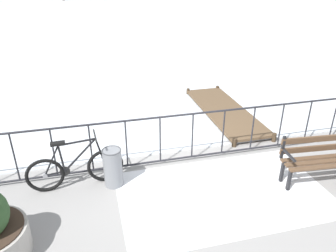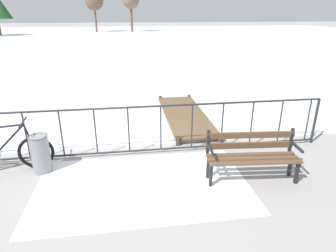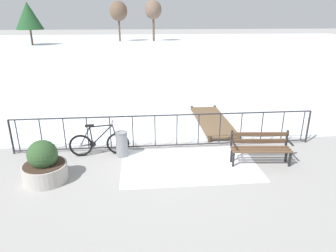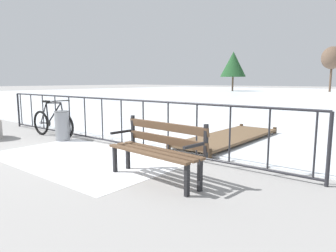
% 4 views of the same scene
% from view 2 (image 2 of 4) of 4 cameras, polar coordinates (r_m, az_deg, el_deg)
% --- Properties ---
extents(ground_plane, '(160.00, 160.00, 0.00)m').
position_cam_2_polar(ground_plane, '(6.20, -10.63, -5.79)').
color(ground_plane, gray).
extents(frozen_pond, '(80.00, 56.00, 0.03)m').
position_cam_2_polar(frozen_pond, '(34.02, -9.32, 16.75)').
color(frozen_pond, silver).
rests_on(frozen_pond, ground).
extents(snow_patch, '(3.67, 2.17, 0.01)m').
position_cam_2_polar(snow_patch, '(5.15, -4.98, -11.56)').
color(snow_patch, white).
rests_on(snow_patch, ground).
extents(railing_fence, '(9.06, 0.06, 1.07)m').
position_cam_2_polar(railing_fence, '(5.96, -11.00, -1.01)').
color(railing_fence, '#232328').
rests_on(railing_fence, ground).
extents(bicycle_near_railing, '(1.71, 0.52, 0.97)m').
position_cam_2_polar(bicycle_near_railing, '(6.18, -29.50, -4.70)').
color(bicycle_near_railing, black).
rests_on(bicycle_near_railing, ground).
extents(park_bench, '(1.64, 0.62, 0.89)m').
position_cam_2_polar(park_bench, '(5.31, 16.27, -5.03)').
color(park_bench, brown).
rests_on(park_bench, ground).
extents(trash_bin, '(0.35, 0.35, 0.73)m').
position_cam_2_polar(trash_bin, '(5.86, -23.97, -5.03)').
color(trash_bin, gray).
rests_on(trash_bin, ground).
extents(wooden_dock, '(1.10, 3.51, 0.20)m').
position_cam_2_polar(wooden_dock, '(8.14, 3.34, 2.29)').
color(wooden_dock, brown).
rests_on(wooden_dock, ground).
extents(tree_centre, '(2.60, 2.60, 5.78)m').
position_cam_2_polar(tree_centre, '(45.41, -14.46, 23.02)').
color(tree_centre, brown).
rests_on(tree_centre, ground).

